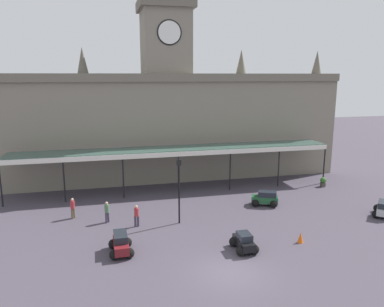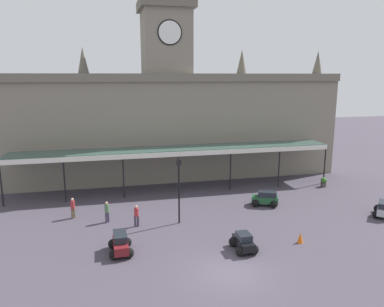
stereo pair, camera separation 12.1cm
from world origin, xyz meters
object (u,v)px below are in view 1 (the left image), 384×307
car_green_estate (265,199)px  pedestrian_near_entrance (107,211)px  car_black_sedan (244,243)px  car_maroon_estate (121,245)px  victorian_lamppost (179,183)px  traffic_cone (300,237)px  planter_by_canopy (323,182)px  car_silver_estate (383,209)px  pedestrian_beside_cars (137,215)px  pedestrian_crossing_forecourt (73,207)px

car_green_estate → pedestrian_near_entrance: size_ratio=1.45×
car_green_estate → car_black_sedan: (-4.89, -7.56, -0.06)m
car_maroon_estate → victorian_lamppost: 6.60m
car_black_sedan → victorian_lamppost: (-3.17, 5.41, 2.68)m
car_maroon_estate → traffic_cone: 11.98m
planter_by_canopy → car_black_sedan: bearing=-138.7°
car_maroon_estate → planter_by_canopy: bearing=25.6°
victorian_lamppost → car_silver_estate: bearing=-8.3°
car_silver_estate → planter_by_canopy: 8.37m
car_black_sedan → victorian_lamppost: bearing=120.3°
pedestrian_beside_cars → planter_by_canopy: bearing=17.0°
car_maroon_estate → traffic_cone: (11.91, -1.30, -0.20)m
pedestrian_crossing_forecourt → victorian_lamppost: victorian_lamppost is taller
planter_by_canopy → car_green_estate: bearing=-154.6°
traffic_cone → planter_by_canopy: bearing=51.8°
pedestrian_beside_cars → planter_by_canopy: size_ratio=1.74×
car_silver_estate → pedestrian_crossing_forecourt: size_ratio=1.43×
pedestrian_crossing_forecourt → planter_by_canopy: pedestrian_crossing_forecourt is taller
car_maroon_estate → pedestrian_beside_cars: 4.27m
pedestrian_beside_cars → planter_by_canopy: pedestrian_beside_cars is taller
car_maroon_estate → traffic_cone: bearing=-6.2°
car_maroon_estate → pedestrian_near_entrance: 5.41m
car_silver_estate → pedestrian_beside_cars: bearing=172.8°
planter_by_canopy → pedestrian_crossing_forecourt: bearing=-172.6°
pedestrian_near_entrance → pedestrian_crossing_forecourt: bearing=150.4°
pedestrian_beside_cars → car_black_sedan: bearing=-40.7°
pedestrian_near_entrance → victorian_lamppost: bearing=-14.5°
car_black_sedan → traffic_cone: car_black_sedan is taller
car_silver_estate → pedestrian_crossing_forecourt: 24.82m
victorian_lamppost → planter_by_canopy: 17.45m
car_black_sedan → car_silver_estate: size_ratio=0.86×
car_silver_estate → traffic_cone: size_ratio=3.27×
pedestrian_near_entrance → victorian_lamppost: (5.37, -1.39, 2.27)m
pedestrian_near_entrance → pedestrian_beside_cars: bearing=-31.4°
car_black_sedan → planter_by_canopy: car_black_sedan is taller
car_green_estate → pedestrian_near_entrance: pedestrian_near_entrance is taller
car_black_sedan → car_maroon_estate: bearing=169.3°
car_black_sedan → planter_by_canopy: (12.99, 11.42, -0.01)m
traffic_cone → car_green_estate: bearing=84.3°
car_silver_estate → victorian_lamppost: (-16.27, 2.37, 2.62)m
car_maroon_estate → pedestrian_near_entrance: size_ratio=1.36×
victorian_lamppost → pedestrian_crossing_forecourt: bearing=160.2°
car_black_sedan → pedestrian_near_entrance: size_ratio=1.23×
car_silver_estate → pedestrian_near_entrance: pedestrian_near_entrance is taller
pedestrian_near_entrance → car_silver_estate: bearing=-9.8°
car_silver_estate → traffic_cone: 9.41m
car_black_sedan → traffic_cone: size_ratio=2.80×
car_silver_estate → pedestrian_beside_cars: (-19.50, 2.45, 0.34)m
pedestrian_crossing_forecourt → victorian_lamppost: (7.99, -2.88, 2.27)m
car_green_estate → traffic_cone: bearing=-95.7°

